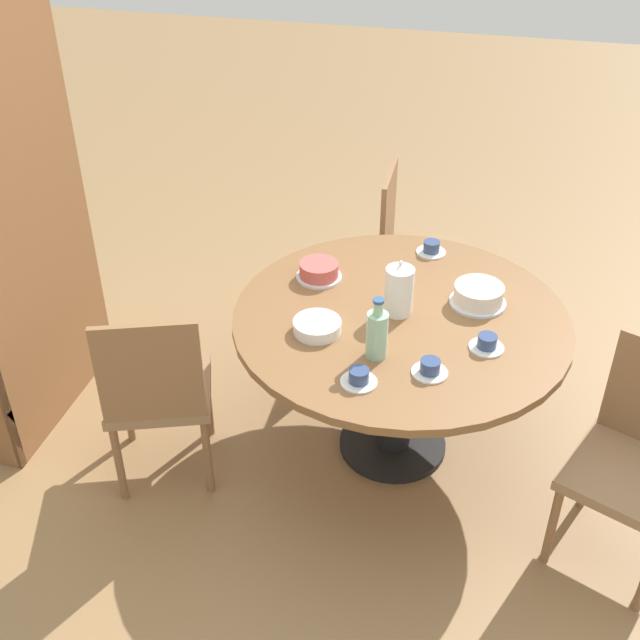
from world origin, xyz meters
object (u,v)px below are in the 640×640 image
at_px(chair_c, 412,248).
at_px(coffee_pot, 399,289).
at_px(cup_b, 431,248).
at_px(water_bottle, 377,333).
at_px(bookshelf, 10,236).
at_px(cake_main, 478,295).
at_px(cake_second, 319,271).
at_px(cup_a, 359,378).
at_px(cup_d, 430,368).
at_px(chair_b, 639,457).
at_px(chair_a, 157,390).
at_px(cup_c, 487,343).

bearing_deg(chair_c, coffee_pot, -177.32).
bearing_deg(cup_b, water_bottle, 173.05).
bearing_deg(cup_b, bookshelf, 109.86).
distance_m(coffee_pot, water_bottle, 0.31).
bearing_deg(cake_main, cake_second, 86.89).
bearing_deg(cup_a, cup_d, -64.24).
height_order(coffee_pot, water_bottle, water_bottle).
relative_size(chair_b, chair_c, 1.00).
bearing_deg(water_bottle, chair_a, 97.90).
xyz_separation_m(bookshelf, water_bottle, (-0.20, -1.62, -0.09)).
bearing_deg(water_bottle, chair_c, 1.87).
bearing_deg(chair_b, chair_c, 151.08).
relative_size(water_bottle, cake_second, 1.27).
distance_m(chair_a, coffee_pot, 1.05).
xyz_separation_m(bookshelf, cake_second, (0.29, -1.28, -0.16)).
height_order(water_bottle, cake_main, water_bottle).
relative_size(coffee_pot, cake_second, 1.21).
xyz_separation_m(chair_a, coffee_pot, (0.43, -0.90, 0.36)).
relative_size(chair_b, bookshelf, 0.47).
distance_m(chair_b, cup_b, 1.28).
height_order(chair_a, cup_b, chair_a).
relative_size(chair_a, coffee_pot, 3.68).
distance_m(chair_c, cup_a, 1.48).
xyz_separation_m(cake_main, cup_a, (-0.63, 0.37, -0.02)).
xyz_separation_m(cake_main, cup_d, (-0.51, 0.13, -0.02)).
height_order(water_bottle, cup_d, water_bottle).
xyz_separation_m(chair_a, cup_d, (0.06, -1.07, 0.27)).
bearing_deg(chair_c, cup_c, -160.41).
bearing_deg(chair_a, bookshelf, -43.34).
relative_size(cake_main, cup_b, 1.73).
distance_m(chair_c, cup_b, 0.55).
xyz_separation_m(chair_c, cup_b, (-0.46, -0.14, 0.27)).
relative_size(water_bottle, cake_main, 1.08).
bearing_deg(cake_second, water_bottle, -144.89).
bearing_deg(chair_a, cake_main, -175.03).
distance_m(bookshelf, cake_main, 1.98).
xyz_separation_m(chair_a, cake_second, (0.61, -0.52, 0.28)).
bearing_deg(cup_b, cake_second, 127.06).
bearing_deg(cup_c, chair_b, -108.07).
height_order(cup_a, cup_d, same).
bearing_deg(cake_main, cup_c, -169.08).
distance_m(water_bottle, cup_c, 0.43).
height_order(coffee_pot, cake_main, coffee_pot).
height_order(chair_a, cake_main, chair_a).
bearing_deg(cup_b, cake_main, -147.07).
height_order(cake_main, cup_c, cake_main).
height_order(coffee_pot, cup_d, coffee_pot).
bearing_deg(cup_c, water_bottle, 109.99).
distance_m(water_bottle, cup_a, 0.19).
bearing_deg(bookshelf, chair_a, 67.03).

